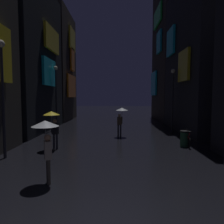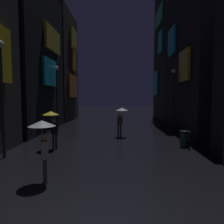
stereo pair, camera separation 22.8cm
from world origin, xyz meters
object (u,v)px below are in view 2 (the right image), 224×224
pedestrian_midstreet_left_clear (121,114)px  trash_bin (184,139)px  pedestrian_foreground_right_yellow (52,119)px  streetlamp_right_far (173,92)px  bicycle_parked_at_storefront (188,140)px  streetlamp_left_near (2,85)px  streetlamp_left_far (57,90)px  pedestrian_midstreet_centre_clear (43,134)px

pedestrian_midstreet_left_clear → trash_bin: (3.64, -2.94, -1.20)m
pedestrian_foreground_right_yellow → streetlamp_right_far: size_ratio=0.41×
bicycle_parked_at_storefront → streetlamp_left_near: 10.41m
pedestrian_midstreet_left_clear → bicycle_parked_at_storefront: (3.93, -2.76, -1.28)m
pedestrian_midstreet_left_clear → trash_bin: pedestrian_midstreet_left_clear is taller
trash_bin → streetlamp_left_far: bearing=147.8°
pedestrian_foreground_right_yellow → streetlamp_left_far: (-1.78, 6.61, 1.83)m
streetlamp_right_far → trash_bin: (-0.70, -5.14, -2.82)m
streetlamp_left_far → streetlamp_left_near: streetlamp_left_far is taller
streetlamp_left_near → trash_bin: bearing=14.7°
streetlamp_right_far → streetlamp_left_far: bearing=176.0°
trash_bin → bicycle_parked_at_storefront: bearing=32.0°
pedestrian_foreground_right_yellow → streetlamp_left_far: bearing=105.1°
pedestrian_midstreet_left_clear → bicycle_parked_at_storefront: 4.97m
bicycle_parked_at_storefront → trash_bin: size_ratio=1.93×
bicycle_parked_at_storefront → streetlamp_right_far: bearing=85.3°
pedestrian_midstreet_left_clear → streetlamp_right_far: size_ratio=0.41×
pedestrian_midstreet_centre_clear → streetlamp_right_far: size_ratio=0.41×
pedestrian_midstreet_left_clear → streetlamp_left_near: 8.01m
bicycle_parked_at_storefront → streetlamp_left_near: bearing=-164.7°
streetlamp_left_near → trash_bin: 10.07m
pedestrian_midstreet_centre_clear → streetlamp_left_near: streetlamp_left_near is taller
streetlamp_left_far → trash_bin: 11.40m
streetlamp_left_near → pedestrian_midstreet_centre_clear: bearing=-42.0°
pedestrian_midstreet_centre_clear → pedestrian_foreground_right_yellow: same height
streetlamp_left_far → streetlamp_left_near: 8.28m
pedestrian_foreground_right_yellow → streetlamp_left_near: streetlamp_left_near is taller
bicycle_parked_at_storefront → pedestrian_midstreet_left_clear: bearing=145.0°
bicycle_parked_at_storefront → streetlamp_right_far: size_ratio=0.34×
streetlamp_right_far → trash_bin: size_ratio=5.62×
pedestrian_midstreet_centre_clear → streetlamp_left_far: bearing=105.1°
pedestrian_midstreet_centre_clear → streetlamp_right_far: 12.53m
pedestrian_midstreet_left_clear → streetlamp_left_near: size_ratio=0.38×
pedestrian_midstreet_centre_clear → pedestrian_foreground_right_yellow: 4.50m
streetlamp_left_near → streetlamp_right_far: bearing=37.1°
pedestrian_midstreet_left_clear → bicycle_parked_at_storefront: bearing=-35.0°
pedestrian_midstreet_centre_clear → bicycle_parked_at_storefront: pedestrian_midstreet_centre_clear is taller
pedestrian_foreground_right_yellow → streetlamp_right_far: bearing=35.7°
pedestrian_midstreet_left_clear → bicycle_parked_at_storefront: size_ratio=1.18×
pedestrian_midstreet_centre_clear → pedestrian_midstreet_left_clear: bearing=71.4°
bicycle_parked_at_storefront → pedestrian_midstreet_centre_clear: bearing=-141.5°
pedestrian_midstreet_left_clear → streetlamp_left_near: bearing=-136.5°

